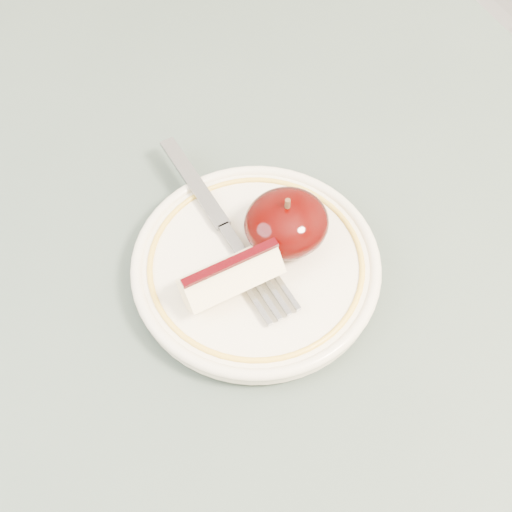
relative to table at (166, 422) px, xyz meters
name	(u,v)px	position (x,y,z in m)	size (l,w,h in m)	color
table	(166,422)	(0.00, 0.00, 0.00)	(0.90, 0.90, 0.75)	brown
plate	(256,266)	(0.10, 0.04, 0.10)	(0.19, 0.19, 0.02)	beige
apple_half	(286,223)	(0.13, 0.05, 0.13)	(0.06, 0.06, 0.05)	black
apple_wedge	(231,275)	(0.08, 0.03, 0.12)	(0.07, 0.03, 0.04)	#FBEAB8
fork	(225,227)	(0.10, 0.08, 0.11)	(0.03, 0.19, 0.00)	gray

